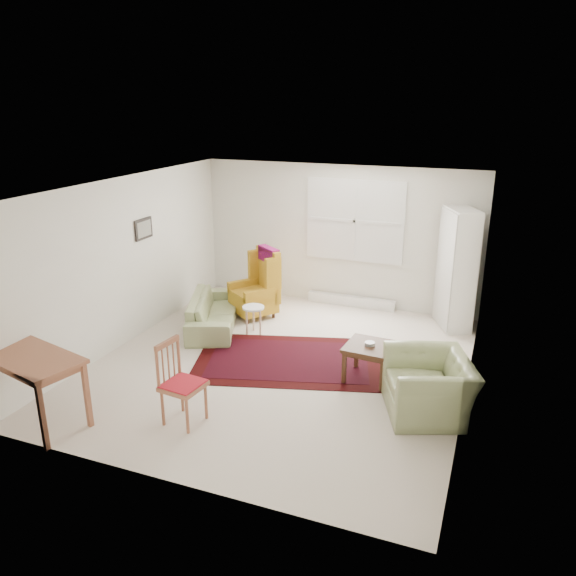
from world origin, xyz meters
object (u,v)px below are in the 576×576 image
(desk, at_px, (34,388))
(wingback_chair, at_px, (253,283))
(armchair, at_px, (429,380))
(coffee_table, at_px, (369,362))
(sofa, at_px, (213,306))
(cabinet, at_px, (457,269))
(stool, at_px, (254,320))
(desk_chair, at_px, (183,384))

(desk, bearing_deg, wingback_chair, 76.15)
(armchair, bearing_deg, desk, -87.58)
(coffee_table, xyz_separation_m, desk, (-3.35, -2.39, 0.17))
(sofa, bearing_deg, cabinet, -90.30)
(sofa, relative_size, wingback_chair, 1.51)
(armchair, distance_m, stool, 3.24)
(wingback_chair, bearing_deg, armchair, 4.36)
(cabinet, bearing_deg, stool, -177.93)
(cabinet, bearing_deg, armchair, -114.67)
(wingback_chair, distance_m, desk, 4.05)
(armchair, height_order, coffee_table, armchair)
(desk_chair, bearing_deg, desk, 117.14)
(sofa, bearing_deg, wingback_chair, -53.85)
(wingback_chair, xyz_separation_m, desk, (-0.97, -3.93, -0.17))
(sofa, height_order, coffee_table, sofa)
(armchair, bearing_deg, wingback_chair, -144.09)
(wingback_chair, height_order, cabinet, cabinet)
(stool, bearing_deg, desk_chair, -82.76)
(coffee_table, relative_size, cabinet, 0.31)
(coffee_table, distance_m, desk, 4.12)
(armchair, distance_m, coffee_table, 1.03)
(armchair, relative_size, stool, 2.32)
(cabinet, xyz_separation_m, desk_chair, (-2.58, -4.11, -0.48))
(stool, bearing_deg, coffee_table, -22.23)
(armchair, distance_m, desk, 4.58)
(armchair, xyz_separation_m, coffee_table, (-0.85, 0.56, -0.17))
(wingback_chair, bearing_deg, desk_chair, -41.59)
(stool, relative_size, cabinet, 0.24)
(sofa, height_order, desk_chair, desk_chair)
(desk, bearing_deg, coffee_table, 35.43)
(armchair, relative_size, desk_chair, 1.09)
(desk, relative_size, desk_chair, 1.34)
(sofa, height_order, desk, desk)
(armchair, xyz_separation_m, desk, (-4.20, -1.83, 0.00))
(sofa, height_order, armchair, armchair)
(cabinet, height_order, desk, cabinet)
(armchair, bearing_deg, desk_chair, -85.48)
(stool, bearing_deg, sofa, 177.80)
(cabinet, bearing_deg, desk, -156.45)
(stool, distance_m, cabinet, 3.35)
(desk, bearing_deg, desk_chair, 20.07)
(sofa, relative_size, coffee_table, 2.92)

